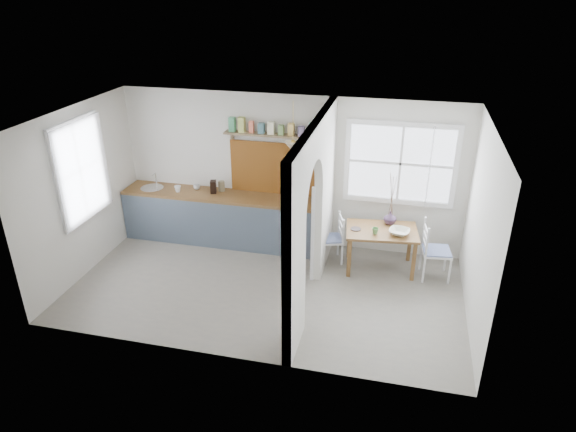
% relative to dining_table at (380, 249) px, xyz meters
% --- Properties ---
extents(floor, '(5.80, 3.20, 0.01)m').
position_rel_dining_table_xyz_m(floor, '(-1.62, -0.99, -0.34)').
color(floor, gray).
rests_on(floor, ground).
extents(ceiling, '(5.80, 3.20, 0.01)m').
position_rel_dining_table_xyz_m(ceiling, '(-1.62, -0.99, 2.26)').
color(ceiling, silver).
rests_on(ceiling, walls).
extents(walls, '(5.81, 3.21, 2.60)m').
position_rel_dining_table_xyz_m(walls, '(-1.62, -0.99, 0.96)').
color(walls, silver).
rests_on(walls, floor).
extents(partition, '(0.12, 3.20, 2.60)m').
position_rel_dining_table_xyz_m(partition, '(-0.92, -0.94, 1.11)').
color(partition, silver).
rests_on(partition, floor).
extents(kitchen_window, '(0.10, 1.16, 1.50)m').
position_rel_dining_table_xyz_m(kitchen_window, '(-4.49, -0.99, 1.31)').
color(kitchen_window, white).
rests_on(kitchen_window, walls).
extents(nook_window, '(1.76, 0.10, 1.30)m').
position_rel_dining_table_xyz_m(nook_window, '(0.18, 0.57, 1.26)').
color(nook_window, white).
rests_on(nook_window, walls).
extents(counter, '(3.50, 0.60, 0.90)m').
position_rel_dining_table_xyz_m(counter, '(-2.75, 0.33, 0.11)').
color(counter, brown).
rests_on(counter, floor).
extents(sink, '(0.40, 0.40, 0.02)m').
position_rel_dining_table_xyz_m(sink, '(-4.05, 0.31, 0.55)').
color(sink, silver).
rests_on(sink, counter).
extents(backsplash, '(1.65, 0.03, 0.90)m').
position_rel_dining_table_xyz_m(backsplash, '(-1.83, 0.58, 1.01)').
color(backsplash, brown).
rests_on(backsplash, walls).
extents(shelf, '(1.75, 0.20, 0.21)m').
position_rel_dining_table_xyz_m(shelf, '(-1.83, 0.50, 1.67)').
color(shelf, olive).
rests_on(shelf, walls).
extents(pendant_lamp, '(0.26, 0.26, 0.16)m').
position_rel_dining_table_xyz_m(pendant_lamp, '(-1.47, 0.16, 1.54)').
color(pendant_lamp, beige).
rests_on(pendant_lamp, ceiling).
extents(utensil_rail, '(0.02, 0.50, 0.02)m').
position_rel_dining_table_xyz_m(utensil_rail, '(-1.01, -0.09, 1.11)').
color(utensil_rail, silver).
rests_on(utensil_rail, partition).
extents(dining_table, '(1.18, 0.86, 0.69)m').
position_rel_dining_table_xyz_m(dining_table, '(0.00, 0.00, 0.00)').
color(dining_table, brown).
rests_on(dining_table, floor).
extents(chair_left, '(0.47, 0.47, 0.81)m').
position_rel_dining_table_xyz_m(chair_left, '(-0.81, 0.07, 0.06)').
color(chair_left, white).
rests_on(chair_left, floor).
extents(chair_right, '(0.47, 0.47, 0.93)m').
position_rel_dining_table_xyz_m(chair_right, '(0.85, -0.07, 0.12)').
color(chair_right, white).
rests_on(chair_right, floor).
extents(kettle, '(0.21, 0.18, 0.23)m').
position_rel_dining_table_xyz_m(kettle, '(-1.53, 0.31, 0.67)').
color(kettle, white).
rests_on(kettle, counter).
extents(mug_a, '(0.13, 0.13, 0.11)m').
position_rel_dining_table_xyz_m(mug_a, '(-3.53, 0.25, 0.61)').
color(mug_a, white).
rests_on(mug_a, counter).
extents(mug_b, '(0.13, 0.13, 0.09)m').
position_rel_dining_table_xyz_m(mug_b, '(-3.26, 0.43, 0.60)').
color(mug_b, silver).
rests_on(mug_b, counter).
extents(knife_block, '(0.13, 0.16, 0.21)m').
position_rel_dining_table_xyz_m(knife_block, '(-2.91, 0.35, 0.66)').
color(knife_block, black).
rests_on(knife_block, counter).
extents(jar, '(0.12, 0.12, 0.18)m').
position_rel_dining_table_xyz_m(jar, '(-2.80, 0.46, 0.65)').
color(jar, '#7E7252').
rests_on(jar, counter).
extents(towel_magenta, '(0.02, 0.03, 0.56)m').
position_rel_dining_table_xyz_m(towel_magenta, '(-1.04, -0.02, -0.07)').
color(towel_magenta, '#D71E68').
rests_on(towel_magenta, counter).
extents(towel_orange, '(0.02, 0.03, 0.48)m').
position_rel_dining_table_xyz_m(towel_orange, '(-1.04, -0.04, -0.09)').
color(towel_orange, orange).
rests_on(towel_orange, counter).
extents(bowl, '(0.37, 0.37, 0.08)m').
position_rel_dining_table_xyz_m(bowl, '(0.27, -0.09, 0.38)').
color(bowl, beige).
rests_on(bowl, dining_table).
extents(table_cup, '(0.10, 0.10, 0.10)m').
position_rel_dining_table_xyz_m(table_cup, '(-0.10, -0.16, 0.39)').
color(table_cup, '#5D9853').
rests_on(table_cup, dining_table).
extents(plate, '(0.18, 0.18, 0.01)m').
position_rel_dining_table_xyz_m(plate, '(-0.40, -0.08, 0.35)').
color(plate, '#322827').
rests_on(plate, dining_table).
extents(vase, '(0.23, 0.23, 0.21)m').
position_rel_dining_table_xyz_m(vase, '(0.10, 0.25, 0.45)').
color(vase, '#422D49').
rests_on(vase, dining_table).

